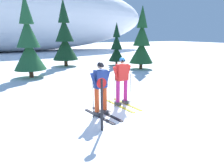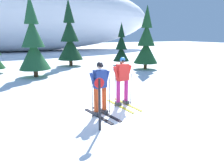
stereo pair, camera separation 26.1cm
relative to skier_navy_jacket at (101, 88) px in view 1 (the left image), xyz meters
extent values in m
plane|color=white|center=(0.94, -0.44, -0.95)|extent=(120.00, 120.00, 0.00)
cube|color=black|center=(0.18, -0.06, -0.93)|extent=(0.43, 1.60, 0.03)
cube|color=black|center=(-0.14, -0.12, -0.93)|extent=(0.43, 1.60, 0.03)
cube|color=#38383D|center=(0.16, 0.04, -0.86)|extent=(0.20, 0.30, 0.12)
cube|color=#38383D|center=(-0.16, -0.03, -0.86)|extent=(0.20, 0.30, 0.12)
cylinder|color=#DB471E|center=(0.16, 0.04, -0.40)|extent=(0.15, 0.15, 0.80)
cylinder|color=#DB471E|center=(-0.16, -0.03, -0.40)|extent=(0.15, 0.15, 0.80)
cube|color=navy|center=(0.00, 0.01, 0.30)|extent=(0.45, 0.32, 0.59)
cylinder|color=navy|center=(0.25, 0.06, 0.25)|extent=(0.29, 0.15, 0.58)
cylinder|color=navy|center=(-0.25, -0.05, 0.25)|extent=(0.29, 0.15, 0.58)
sphere|color=tan|center=(0.00, 0.01, 0.72)|extent=(0.19, 0.19, 0.19)
sphere|color=black|center=(0.00, 0.01, 0.75)|extent=(0.21, 0.21, 0.21)
cube|color=black|center=(0.02, -0.07, 0.73)|extent=(0.15, 0.07, 0.07)
cylinder|color=#2D2D33|center=(0.35, 0.02, -0.33)|extent=(0.02, 0.02, 1.23)
cylinder|color=#2D2D33|center=(0.35, 0.02, -0.89)|extent=(0.07, 0.07, 0.01)
cylinder|color=#2D2D33|center=(-0.33, -0.12, -0.33)|extent=(0.02, 0.02, 1.23)
cylinder|color=#2D2D33|center=(-0.33, -0.12, -0.89)|extent=(0.07, 0.07, 0.01)
cube|color=gold|center=(1.31, 0.49, -0.93)|extent=(0.31, 1.70, 0.03)
cube|color=gold|center=(0.96, 0.44, -0.93)|extent=(0.31, 1.70, 0.03)
cube|color=#38383D|center=(1.30, 0.59, -0.86)|extent=(0.17, 0.30, 0.12)
cube|color=#38383D|center=(0.95, 0.54, -0.86)|extent=(0.17, 0.30, 0.12)
cylinder|color=#B7237A|center=(1.30, 0.59, -0.38)|extent=(0.15, 0.15, 0.83)
cylinder|color=#B7237A|center=(0.95, 0.54, -0.38)|extent=(0.15, 0.15, 0.83)
cube|color=red|center=(1.12, 0.56, 0.33)|extent=(0.48, 0.30, 0.61)
cylinder|color=red|center=(1.40, 0.60, 0.29)|extent=(0.28, 0.13, 0.58)
cylinder|color=red|center=(0.85, 0.53, 0.29)|extent=(0.28, 0.13, 0.58)
sphere|color=#A37556|center=(1.12, 0.56, 0.76)|extent=(0.19, 0.19, 0.19)
sphere|color=#2366B2|center=(1.12, 0.56, 0.79)|extent=(0.21, 0.21, 0.21)
cube|color=black|center=(1.13, 0.48, 0.77)|extent=(0.15, 0.05, 0.07)
cylinder|color=#2D2D33|center=(1.49, 0.55, -0.35)|extent=(0.02, 0.02, 1.20)
cylinder|color=#2D2D33|center=(1.49, 0.55, -0.89)|extent=(0.07, 0.07, 0.01)
cylinder|color=#2D2D33|center=(0.77, 0.46, -0.35)|extent=(0.02, 0.02, 1.20)
cylinder|color=#2D2D33|center=(0.77, 0.46, -0.89)|extent=(0.07, 0.07, 0.01)
cylinder|color=#47301E|center=(-1.40, 7.70, -0.61)|extent=(0.27, 0.27, 0.68)
cone|color=#1E512D|center=(-1.40, 7.70, 0.42)|extent=(1.93, 1.93, 1.73)
cone|color=#1E512D|center=(-1.40, 7.70, 1.81)|extent=(1.39, 1.39, 1.73)
cone|color=#1E512D|center=(-1.40, 7.70, 3.19)|extent=(0.85, 0.85, 1.73)
cylinder|color=#47301E|center=(1.81, 11.47, -0.57)|extent=(0.30, 0.30, 0.74)
cone|color=#14381E|center=(1.81, 11.47, 0.56)|extent=(2.13, 2.13, 1.91)
cone|color=#14381E|center=(1.81, 11.47, 2.08)|extent=(1.53, 1.53, 1.91)
cone|color=#14381E|center=(1.81, 11.47, 3.61)|extent=(0.94, 0.94, 1.91)
cylinder|color=#47301E|center=(5.95, 9.97, -0.70)|extent=(0.20, 0.20, 0.50)
cone|color=black|center=(5.95, 9.97, 0.06)|extent=(1.42, 1.42, 1.28)
cone|color=black|center=(5.95, 9.97, 1.08)|extent=(1.03, 1.03, 1.28)
cone|color=black|center=(5.95, 9.97, 2.11)|extent=(0.63, 0.63, 1.28)
cylinder|color=#47301E|center=(6.69, 7.28, -0.62)|extent=(0.26, 0.26, 0.65)
cone|color=#194723|center=(6.69, 7.28, 0.37)|extent=(1.85, 1.85, 1.66)
cone|color=#194723|center=(6.69, 7.28, 1.70)|extent=(1.34, 1.34, 1.66)
cone|color=#194723|center=(6.69, 7.28, 3.03)|extent=(0.82, 0.82, 1.66)
ellipsoid|color=white|center=(-2.01, 30.17, 4.73)|extent=(47.02, 14.17, 11.36)
cylinder|color=black|center=(-0.44, -1.07, -0.20)|extent=(0.07, 0.07, 1.50)
cylinder|color=red|center=(-0.44, -1.07, 0.43)|extent=(0.28, 0.02, 0.28)
camera|label=1|loc=(-2.61, -5.92, 1.70)|focal=32.67mm
camera|label=2|loc=(-2.37, -6.04, 1.70)|focal=32.67mm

